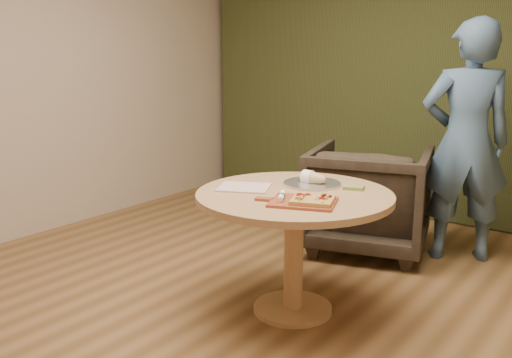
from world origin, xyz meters
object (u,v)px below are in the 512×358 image
object	(u,v)px
bread_roll	(311,178)
armchair	(369,193)
person_standing	(465,142)
pedestal_table	(294,216)
cutlery_roll	(282,196)
pizza_paddle	(301,202)
serving_tray	(312,184)
flatbread_pizza	(313,200)

from	to	relation	value
bread_roll	armchair	distance (m)	1.12
bread_roll	person_standing	world-z (taller)	person_standing
pedestal_table	armchair	world-z (taller)	armchair
cutlery_roll	pizza_paddle	bearing A→B (deg)	-16.17
pizza_paddle	bread_roll	xyz separation A→B (m)	(-0.18, 0.41, 0.04)
pizza_paddle	cutlery_roll	distance (m)	0.12
person_standing	bread_roll	bearing A→B (deg)	37.18
pedestal_table	person_standing	distance (m)	1.64
cutlery_roll	person_standing	xyz separation A→B (m)	(0.47, 1.74, 0.12)
pedestal_table	person_standing	size ratio (longest dim) A/B	0.65
armchair	person_standing	xyz separation A→B (m)	(0.64, 0.24, 0.44)
pizza_paddle	serving_tray	size ratio (longest dim) A/B	1.33
bread_roll	person_standing	bearing A→B (deg)	67.41
pedestal_table	armchair	xyz separation A→B (m)	(-0.12, 1.29, -0.15)
cutlery_roll	serving_tray	world-z (taller)	cutlery_roll
flatbread_pizza	serving_tray	size ratio (longest dim) A/B	0.79
flatbread_pizza	bread_roll	distance (m)	0.46
pizza_paddle	cutlery_roll	size ratio (longest dim) A/B	2.58
bread_roll	pizza_paddle	bearing A→B (deg)	-65.68
serving_tray	person_standing	bearing A→B (deg)	67.75
cutlery_roll	bread_roll	distance (m)	0.44
pedestal_table	armchair	size ratio (longest dim) A/B	1.26
bread_roll	cutlery_roll	bearing A→B (deg)	-80.52
cutlery_roll	bread_roll	bearing A→B (deg)	70.43
flatbread_pizza	cutlery_roll	bearing A→B (deg)	-165.81
armchair	person_standing	distance (m)	0.81
flatbread_pizza	serving_tray	world-z (taller)	flatbread_pizza
person_standing	armchair	bearing A→B (deg)	-9.31
pizza_paddle	pedestal_table	bearing A→B (deg)	110.94
bread_roll	armchair	size ratio (longest dim) A/B	0.21
pizza_paddle	cutlery_roll	bearing A→B (deg)	172.43
flatbread_pizza	serving_tray	bearing A→B (deg)	121.47
pedestal_table	serving_tray	xyz separation A→B (m)	(-0.02, 0.23, 0.15)
cutlery_roll	bread_roll	world-z (taller)	bread_roll
person_standing	pedestal_table	bearing A→B (deg)	41.20
pedestal_table	cutlery_roll	xyz separation A→B (m)	(0.04, -0.20, 0.17)
pizza_paddle	bread_roll	world-z (taller)	bread_roll
person_standing	pizza_paddle	bearing A→B (deg)	47.94
cutlery_roll	serving_tray	distance (m)	0.44
pedestal_table	bread_roll	world-z (taller)	bread_roll
bread_roll	person_standing	distance (m)	1.42
pedestal_table	flatbread_pizza	bearing A→B (deg)	-35.95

